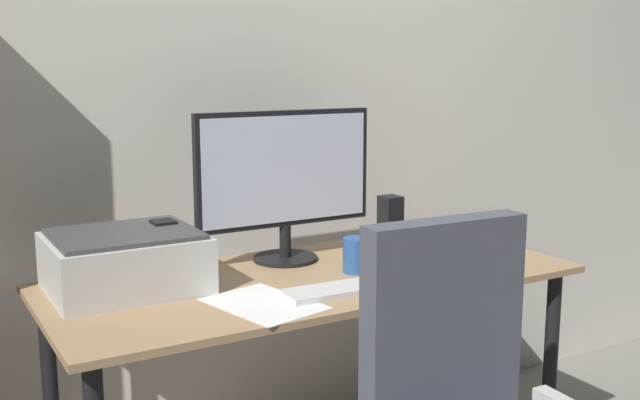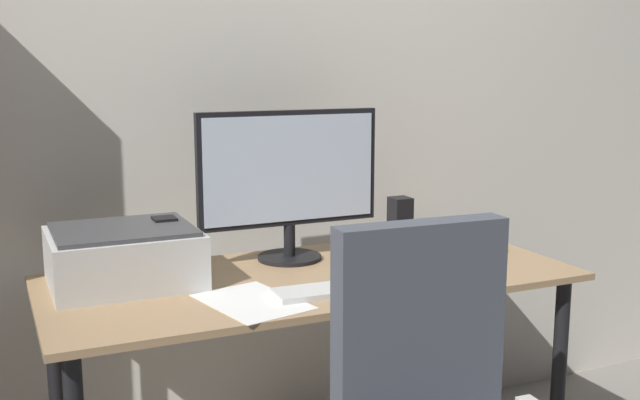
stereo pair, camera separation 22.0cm
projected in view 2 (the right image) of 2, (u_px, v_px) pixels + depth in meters
The scene contains 11 objects.
back_wall at pixel (252, 77), 2.55m from camera, with size 6.40×0.10×2.60m, color silver.
desk at pixel (312, 304), 2.21m from camera, with size 1.53×0.66×0.74m.
monitor at pixel (289, 175), 2.32m from camera, with size 0.58×0.20×0.47m.
keyboard at pixel (327, 291), 2.01m from camera, with size 0.29×0.11×0.02m, color silver.
mouse at pixel (392, 281), 2.08m from camera, with size 0.06×0.10×0.03m, color black.
coffee_mug at pixel (356, 256), 2.21m from camera, with size 0.09×0.08×0.10m.
laptop at pixel (446, 247), 2.48m from camera, with size 0.32×0.23×0.02m, color #2D2D30.
speaker_left at pixel (165, 246), 2.19m from camera, with size 0.06×0.07×0.17m, color black.
speaker_right at pixel (400, 223), 2.51m from camera, with size 0.06×0.07×0.17m, color black.
printer at pixel (124, 256), 2.09m from camera, with size 0.40×0.34×0.16m.
paper_sheet at pixel (252, 302), 1.95m from camera, with size 0.21×0.30×0.00m, color white.
Camera 2 is at (-0.85, -1.94, 1.35)m, focal length 42.35 mm.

